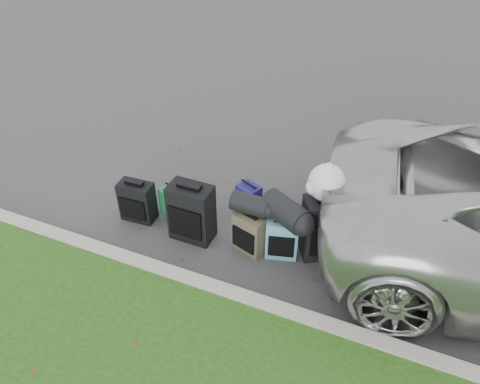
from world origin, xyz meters
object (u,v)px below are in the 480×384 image
at_px(tote_green, 174,202).
at_px(suitcase_large_black_right, 326,227).
at_px(suitcase_teal, 282,238).
at_px(suitcase_olive, 250,232).
at_px(tote_navy, 249,196).
at_px(suitcase_small_black, 137,201).
at_px(suitcase_large_black_left, 192,212).

bearing_deg(tote_green, suitcase_large_black_right, 25.06).
bearing_deg(tote_green, suitcase_teal, 16.95).
height_order(suitcase_olive, tote_navy, suitcase_olive).
bearing_deg(suitcase_olive, suitcase_teal, 25.43).
xyz_separation_m(suitcase_small_black, suitcase_large_black_right, (2.44, 0.33, 0.13)).
height_order(suitcase_teal, tote_navy, suitcase_teal).
relative_size(suitcase_large_black_left, suitcase_teal, 1.43).
bearing_deg(suitcase_large_black_left, tote_green, 144.45).
xyz_separation_m(suitcase_large_black_left, suitcase_teal, (1.15, 0.12, -0.12)).
height_order(suitcase_small_black, suitcase_olive, suitcase_small_black).
xyz_separation_m(suitcase_small_black, tote_navy, (1.25, 0.83, -0.12)).
bearing_deg(tote_green, suitcase_small_black, -121.28).
height_order(suitcase_small_black, suitcase_large_black_left, suitcase_large_black_left).
bearing_deg(tote_green, tote_navy, 56.50).
bearing_deg(suitcase_teal, tote_green, 157.93).
relative_size(tote_green, tote_navy, 1.20).
xyz_separation_m(suitcase_small_black, suitcase_olive, (1.60, 0.03, -0.01)).
xyz_separation_m(suitcase_large_black_left, suitcase_olive, (0.76, 0.07, -0.12)).
height_order(tote_green, tote_navy, tote_green).
distance_m(suitcase_large_black_left, tote_navy, 0.99).
height_order(suitcase_olive, suitcase_large_black_right, suitcase_large_black_right).
bearing_deg(suitcase_large_black_right, suitcase_large_black_left, 162.00).
distance_m(suitcase_large_black_left, tote_green, 0.57).
bearing_deg(suitcase_small_black, suitcase_large_black_right, 4.15).
relative_size(suitcase_small_black, suitcase_teal, 1.03).
height_order(suitcase_large_black_left, tote_green, suitcase_large_black_left).
xyz_separation_m(suitcase_large_black_left, tote_green, (-0.44, 0.31, -0.19)).
distance_m(suitcase_small_black, suitcase_large_black_right, 2.47).
xyz_separation_m(suitcase_olive, tote_navy, (-0.35, 0.80, -0.11)).
relative_size(suitcase_large_black_left, suitcase_large_black_right, 0.94).
distance_m(suitcase_large_black_right, tote_navy, 1.32).
bearing_deg(suitcase_small_black, tote_navy, 30.10).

